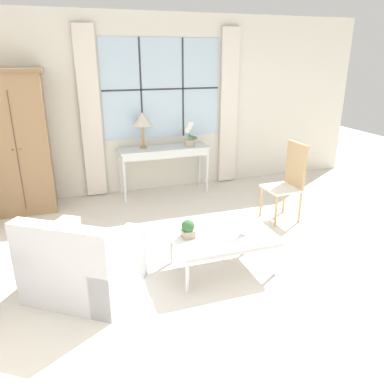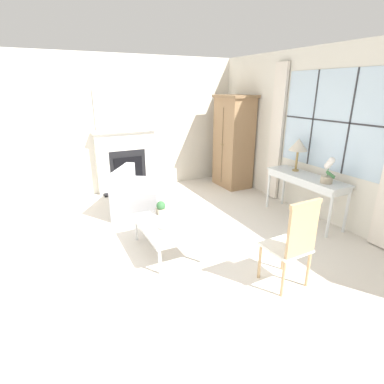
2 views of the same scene
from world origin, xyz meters
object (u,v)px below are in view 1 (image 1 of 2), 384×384
at_px(armoire, 18,143).
at_px(pillar_candle, 243,229).
at_px(side_chair_wooden, 289,178).
at_px(armchair_upholstered, 83,265).
at_px(table_lamp, 142,120).
at_px(potted_orchid, 189,136).
at_px(coffee_table, 223,238).
at_px(potted_plant_small, 188,229).
at_px(console_table, 164,153).

height_order(armoire, pillar_candle, armoire).
height_order(armoire, side_chair_wooden, armoire).
bearing_deg(side_chair_wooden, pillar_candle, -139.25).
relative_size(armoire, armchair_upholstered, 1.63).
bearing_deg(table_lamp, pillar_candle, -79.82).
xyz_separation_m(armoire, pillar_candle, (2.28, -2.55, -0.54)).
bearing_deg(armoire, potted_orchid, 0.26).
distance_m(potted_orchid, coffee_table, 2.59).
bearing_deg(potted_plant_small, table_lamp, 88.13).
distance_m(console_table, table_lamp, 0.63).
bearing_deg(potted_orchid, armoire, -179.74).
bearing_deg(armchair_upholstered, potted_plant_small, 0.37).
distance_m(table_lamp, potted_orchid, 0.80).
relative_size(table_lamp, coffee_table, 0.53).
distance_m(potted_orchid, potted_plant_small, 2.59).
relative_size(potted_orchid, pillar_candle, 2.58).
bearing_deg(coffee_table, potted_plant_small, 169.56).
height_order(armoire, console_table, armoire).
bearing_deg(potted_plant_small, pillar_candle, -14.43).
xyz_separation_m(table_lamp, coffee_table, (0.28, -2.57, -0.86)).
height_order(console_table, coffee_table, console_table).
bearing_deg(table_lamp, potted_plant_small, -91.87).
distance_m(table_lamp, pillar_candle, 2.80).
bearing_deg(coffee_table, table_lamp, 96.22).
relative_size(console_table, coffee_table, 1.36).
bearing_deg(potted_orchid, console_table, 175.32).
relative_size(armchair_upholstered, coffee_table, 1.15).
distance_m(armchair_upholstered, potted_plant_small, 1.08).
relative_size(potted_orchid, potted_plant_small, 2.12).
height_order(console_table, potted_plant_small, console_table).
bearing_deg(pillar_candle, potted_orchid, 84.09).
bearing_deg(potted_orchid, coffee_table, -100.51).
distance_m(side_chair_wooden, coffee_table, 1.69).
height_order(side_chair_wooden, pillar_candle, side_chair_wooden).
relative_size(coffee_table, pillar_candle, 6.73).
bearing_deg(table_lamp, console_table, -10.71).
distance_m(table_lamp, side_chair_wooden, 2.41).
bearing_deg(table_lamp, coffee_table, -83.78).
xyz_separation_m(potted_orchid, side_chair_wooden, (0.92, -1.54, -0.35)).
bearing_deg(pillar_candle, coffee_table, 158.55).
distance_m(console_table, armchair_upholstered, 2.88).
xyz_separation_m(table_lamp, armchair_upholstered, (-1.14, -2.51, -0.95)).
bearing_deg(potted_orchid, table_lamp, 172.73).
height_order(armchair_upholstered, pillar_candle, armchair_upholstered).
bearing_deg(pillar_candle, potted_plant_small, 165.57).
bearing_deg(potted_plant_small, side_chair_wooden, 26.70).
distance_m(console_table, potted_orchid, 0.50).
xyz_separation_m(armchair_upholstered, coffee_table, (1.42, -0.06, 0.08)).
bearing_deg(armchair_upholstered, side_chair_wooden, 17.50).
relative_size(armoire, coffee_table, 1.88).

